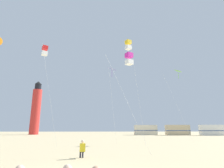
# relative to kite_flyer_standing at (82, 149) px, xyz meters

# --- Properties ---
(kite_flyer_standing) EXTENTS (0.43, 0.55, 1.16)m
(kite_flyer_standing) POSITION_rel_kite_flyer_standing_xyz_m (0.00, 0.00, 0.00)
(kite_flyer_standing) COLOR yellow
(kite_flyer_standing) RESTS_ON ground
(kite_box_gold) EXTENTS (2.03, 2.03, 12.22)m
(kite_box_gold) POSITION_rel_kite_flyer_standing_xyz_m (4.19, 7.37, 11.00)
(kite_box_gold) COLOR silver
(kite_box_gold) RESTS_ON ground
(kite_box_scarlet) EXTENTS (2.46, 2.46, 11.29)m
(kite_box_scarlet) POSITION_rel_kite_flyer_standing_xyz_m (-5.63, 7.33, 10.08)
(kite_box_scarlet) COLOR silver
(kite_box_scarlet) RESTS_ON ground
(kite_diamond_lime) EXTENTS (3.12, 3.12, 10.31)m
(kite_diamond_lime) POSITION_rel_kite_flyer_standing_xyz_m (12.08, 12.46, 9.04)
(kite_diamond_lime) COLOR silver
(kite_diamond_lime) RESTS_ON ground
(kite_diamond_violet) EXTENTS (1.22, 1.22, 10.41)m
(kite_diamond_violet) POSITION_rel_kite_flyer_standing_xyz_m (2.41, 12.20, 9.15)
(kite_diamond_violet) COLOR silver
(kite_diamond_violet) RESTS_ON ground
(kite_box_magenta) EXTENTS (3.42, 2.67, 8.91)m
(kite_box_magenta) POSITION_rel_kite_flyer_standing_xyz_m (3.71, 3.50, 7.71)
(kite_box_magenta) COLOR silver
(kite_box_magenta) RESTS_ON ground
(lighthouse_distant) EXTENTS (2.80, 2.80, 16.80)m
(lighthouse_distant) POSITION_rel_kite_flyer_standing_xyz_m (-20.38, 45.91, 7.22)
(lighthouse_distant) COLOR red
(lighthouse_distant) RESTS_ON ground
(rv_van_cream) EXTENTS (6.46, 2.39, 2.80)m
(rv_van_cream) POSITION_rel_kite_flyer_standing_xyz_m (13.28, 41.52, 0.78)
(rv_van_cream) COLOR beige
(rv_van_cream) RESTS_ON ground
(rv_van_tan) EXTENTS (6.46, 2.39, 2.80)m
(rv_van_tan) POSITION_rel_kite_flyer_standing_xyz_m (21.77, 39.20, 0.78)
(rv_van_tan) COLOR #C6B28C
(rv_van_tan) RESTS_ON ground
(rv_van_white) EXTENTS (6.59, 2.80, 2.80)m
(rv_van_white) POSITION_rel_kite_flyer_standing_xyz_m (30.74, 37.52, 0.78)
(rv_van_white) COLOR white
(rv_van_white) RESTS_ON ground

